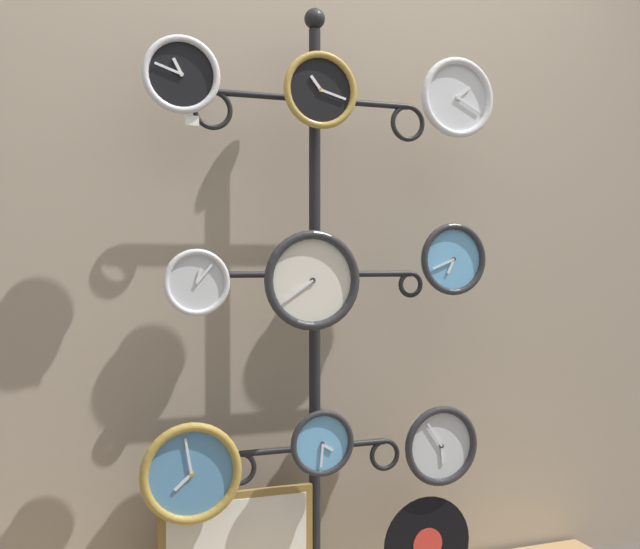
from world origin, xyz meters
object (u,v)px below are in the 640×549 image
object	(u,v)px
clock_middle_left	(196,282)
vinyl_record	(427,544)
clock_bottom_right	(441,445)
clock_middle_right	(453,259)
clock_middle_center	(312,280)
clock_top_right	(457,98)
clock_bottom_left	(191,473)
clock_bottom_center	(322,443)
clock_top_center	(320,91)
clock_top_left	(181,75)
display_stand	(315,391)

from	to	relation	value
clock_middle_left	vinyl_record	bearing A→B (deg)	-0.17
clock_bottom_right	vinyl_record	distance (m)	0.32
clock_middle_right	clock_middle_left	bearing A→B (deg)	-179.90
clock_middle_left	clock_middle_center	bearing A→B (deg)	-3.67
clock_top_right	clock_bottom_left	world-z (taller)	clock_top_right
clock_bottom_left	clock_bottom_center	distance (m)	0.40
clock_middle_right	clock_bottom_center	bearing A→B (deg)	-177.46
clock_bottom_right	vinyl_record	bearing A→B (deg)	161.49
clock_middle_left	clock_middle_right	world-z (taller)	clock_middle_right
clock_bottom_left	clock_bottom_center	size ratio (longest dim) A/B	1.46
clock_top_center	clock_middle_center	distance (m)	0.57
clock_middle_left	clock_bottom_left	xyz separation A→B (m)	(-0.02, -0.01, -0.55)
clock_bottom_center	clock_top_right	bearing A→B (deg)	0.42
clock_bottom_left	vinyl_record	xyz separation A→B (m)	(0.76, 0.00, -0.30)
clock_top_left	clock_bottom_center	size ratio (longest dim) A/B	1.11
clock_top_right	clock_bottom_left	bearing A→B (deg)	179.36
clock_top_center	clock_middle_left	size ratio (longest dim) A/B	1.20
clock_middle_right	clock_bottom_right	distance (m)	0.60
clock_top_right	clock_bottom_left	size ratio (longest dim) A/B	0.87
clock_bottom_right	clock_bottom_left	bearing A→B (deg)	179.31
vinyl_record	clock_bottom_left	bearing A→B (deg)	-179.72
display_stand	clock_bottom_center	size ratio (longest dim) A/B	9.46
clock_bottom_center	vinyl_record	bearing A→B (deg)	2.60
vinyl_record	clock_top_left	bearing A→B (deg)	178.89
clock_top_center	clock_middle_left	bearing A→B (deg)	176.20
clock_top_left	clock_middle_left	xyz separation A→B (m)	(0.04, -0.01, -0.60)
clock_middle_center	clock_bottom_right	distance (m)	0.70
clock_top_right	clock_bottom_center	xyz separation A→B (m)	(-0.46, -0.00, -1.08)
clock_bottom_left	vinyl_record	bearing A→B (deg)	0.28
clock_top_right	clock_bottom_left	distance (m)	1.43
clock_top_right	vinyl_record	world-z (taller)	clock_top_right
clock_top_right	clock_middle_right	bearing A→B (deg)	99.03
clock_top_center	vinyl_record	distance (m)	1.48
clock_bottom_center	clock_top_center	bearing A→B (deg)	-144.49
clock_top_right	clock_top_left	bearing A→B (deg)	178.15
clock_top_right	clock_middle_center	distance (m)	0.77
clock_top_center	clock_middle_center	xyz separation A→B (m)	(-0.02, 0.00, -0.57)
clock_top_center	clock_bottom_left	xyz separation A→B (m)	(-0.39, 0.02, -1.12)
clock_bottom_center	vinyl_record	xyz separation A→B (m)	(0.37, 0.02, -0.36)
clock_top_right	clock_middle_left	size ratio (longest dim) A/B	1.33
clock_middle_left	clock_bottom_right	distance (m)	0.95
clock_middle_right	clock_bottom_center	size ratio (longest dim) A/B	1.16
clock_bottom_left	vinyl_record	world-z (taller)	clock_bottom_left
clock_bottom_left	vinyl_record	size ratio (longest dim) A/B	0.97
clock_top_center	vinyl_record	size ratio (longest dim) A/B	0.76
clock_top_left	clock_middle_center	distance (m)	0.71
clock_top_left	clock_middle_left	distance (m)	0.60
clock_top_left	clock_middle_center	size ratio (longest dim) A/B	0.75
clock_top_center	clock_middle_center	world-z (taller)	clock_top_center
display_stand	clock_middle_right	bearing A→B (deg)	-10.92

